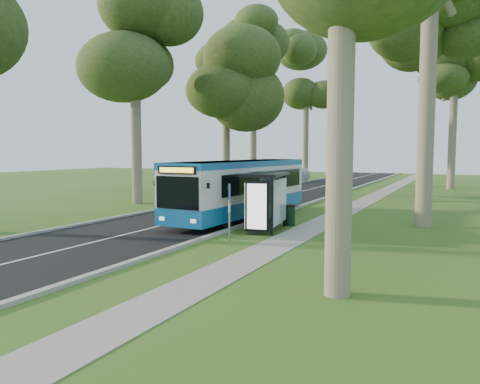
% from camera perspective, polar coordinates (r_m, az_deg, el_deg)
% --- Properties ---
extents(ground, '(120.00, 120.00, 0.00)m').
position_cam_1_polar(ground, '(19.64, -2.59, -5.21)').
color(ground, '#33581B').
rests_on(ground, ground).
extents(road, '(7.00, 100.00, 0.02)m').
position_cam_1_polar(road, '(30.04, 0.60, -1.63)').
color(road, black).
rests_on(road, ground).
extents(kerb_east, '(0.25, 100.00, 0.12)m').
position_cam_1_polar(kerb_east, '(28.73, 6.93, -1.87)').
color(kerb_east, '#9E9B93').
rests_on(kerb_east, ground).
extents(kerb_west, '(0.25, 100.00, 0.12)m').
position_cam_1_polar(kerb_west, '(31.67, -5.14, -1.22)').
color(kerb_west, '#9E9B93').
rests_on(kerb_west, ground).
extents(centre_line, '(0.12, 100.00, 0.00)m').
position_cam_1_polar(centre_line, '(30.03, 0.60, -1.61)').
color(centre_line, white).
rests_on(centre_line, road).
extents(footpath, '(1.50, 100.00, 0.02)m').
position_cam_1_polar(footpath, '(27.92, 12.77, -2.26)').
color(footpath, gray).
rests_on(footpath, ground).
extents(bus, '(2.85, 11.37, 2.99)m').
position_cam_1_polar(bus, '(24.12, 0.17, 0.41)').
color(bus, silver).
rests_on(bus, ground).
extents(bus_stop_sign, '(0.14, 0.31, 2.23)m').
position_cam_1_polar(bus_stop_sign, '(18.08, -1.32, -1.57)').
color(bus_stop_sign, gray).
rests_on(bus_stop_sign, ground).
extents(bus_shelter, '(2.02, 3.15, 2.53)m').
position_cam_1_polar(bus_shelter, '(20.15, 3.01, 0.15)').
color(bus_shelter, black).
rests_on(bus_shelter, ground).
extents(litter_bin, '(0.55, 0.55, 0.97)m').
position_cam_1_polar(litter_bin, '(22.09, 6.06, -2.80)').
color(litter_bin, black).
rests_on(litter_bin, ground).
extents(car_white, '(2.18, 4.44, 1.46)m').
position_cam_1_polar(car_white, '(44.53, 2.01, 1.45)').
color(car_white, silver).
rests_on(car_white, ground).
extents(car_silver, '(1.79, 4.73, 1.54)m').
position_cam_1_polar(car_silver, '(53.87, 7.04, 2.08)').
color(car_silver, '#989A9F').
rests_on(car_silver, ground).
extents(tree_west_b, '(5.20, 5.20, 15.09)m').
position_cam_1_polar(tree_west_b, '(32.74, -12.76, 18.48)').
color(tree_west_b, '#7A6B56').
rests_on(tree_west_b, ground).
extents(tree_west_c, '(5.20, 5.20, 12.96)m').
position_cam_1_polar(tree_west_c, '(39.92, -1.71, 13.84)').
color(tree_west_c, '#7A6B56').
rests_on(tree_west_c, ground).
extents(tree_west_d, '(5.20, 5.20, 16.46)m').
position_cam_1_polar(tree_west_d, '(50.08, 1.65, 15.00)').
color(tree_west_d, '#7A6B56').
rests_on(tree_west_d, ground).
extents(tree_west_e, '(5.20, 5.20, 16.36)m').
position_cam_1_polar(tree_west_e, '(58.42, 8.09, 13.44)').
color(tree_west_e, '#7A6B56').
rests_on(tree_west_e, ground).
extents(tree_east_c, '(5.20, 5.20, 15.92)m').
position_cam_1_polar(tree_east_c, '(36.05, 22.40, 17.96)').
color(tree_east_c, '#7A6B56').
rests_on(tree_east_c, ground).
extents(tree_east_d, '(5.20, 5.20, 15.61)m').
position_cam_1_polar(tree_east_d, '(47.70, 24.77, 14.30)').
color(tree_east_d, '#7A6B56').
rests_on(tree_east_d, ground).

